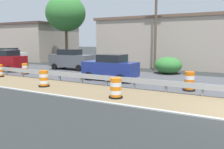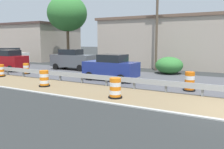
# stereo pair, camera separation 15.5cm
# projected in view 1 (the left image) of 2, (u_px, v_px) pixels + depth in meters

# --- Properties ---
(traffic_barrel_nearest) EXTENTS (0.71, 0.71, 1.15)m
(traffic_barrel_nearest) POSITION_uv_depth(u_px,v_px,m) (189.00, 82.00, 14.20)
(traffic_barrel_nearest) COLOR orange
(traffic_barrel_nearest) RESTS_ON ground
(traffic_barrel_close) EXTENTS (0.75, 0.75, 1.06)m
(traffic_barrel_close) POSITION_uv_depth(u_px,v_px,m) (116.00, 89.00, 12.42)
(traffic_barrel_close) COLOR orange
(traffic_barrel_close) RESTS_ON ground
(traffic_barrel_mid) EXTENTS (0.72, 0.72, 1.06)m
(traffic_barrel_mid) POSITION_uv_depth(u_px,v_px,m) (44.00, 79.00, 15.47)
(traffic_barrel_mid) COLOR orange
(traffic_barrel_mid) RESTS_ON ground
(traffic_barrel_farther) EXTENTS (0.64, 0.64, 0.96)m
(traffic_barrel_farther) POSITION_uv_depth(u_px,v_px,m) (25.00, 69.00, 21.17)
(traffic_barrel_farther) COLOR orange
(traffic_barrel_farther) RESTS_ON ground
(car_trailing_near_lane) EXTENTS (2.07, 4.63, 2.09)m
(car_trailing_near_lane) POSITION_uv_depth(u_px,v_px,m) (71.00, 59.00, 24.34)
(car_trailing_near_lane) COLOR #4C5156
(car_trailing_near_lane) RESTS_ON ground
(car_trailing_far_lane) EXTENTS (2.06, 4.14, 1.96)m
(car_trailing_far_lane) POSITION_uv_depth(u_px,v_px,m) (111.00, 67.00, 17.91)
(car_trailing_far_lane) COLOR navy
(car_trailing_far_lane) RESTS_ON ground
(car_distant_a) EXTENTS (2.27, 4.82, 2.08)m
(car_distant_a) POSITION_uv_depth(u_px,v_px,m) (8.00, 56.00, 28.88)
(car_distant_a) COLOR silver
(car_distant_a) RESTS_ON ground
(car_distant_b) EXTENTS (2.07, 4.09, 2.05)m
(car_distant_b) POSITION_uv_depth(u_px,v_px,m) (7.00, 60.00, 23.56)
(car_distant_b) COLOR maroon
(car_distant_b) RESTS_ON ground
(roadside_shop_near) EXTENTS (7.55, 14.60, 5.58)m
(roadside_shop_near) POSITION_uv_depth(u_px,v_px,m) (163.00, 42.00, 27.95)
(roadside_shop_near) COLOR #AD9E8E
(roadside_shop_near) RESTS_ON ground
(roadside_shop_far) EXTENTS (9.18, 10.44, 5.51)m
(roadside_shop_far) POSITION_uv_depth(u_px,v_px,m) (37.00, 42.00, 37.62)
(roadside_shop_far) COLOR #AD9E8E
(roadside_shop_far) RESTS_ON ground
(utility_pole_near) EXTENTS (0.24, 1.80, 8.84)m
(utility_pole_near) POSITION_uv_depth(u_px,v_px,m) (156.00, 24.00, 23.20)
(utility_pole_near) COLOR brown
(utility_pole_near) RESTS_ON ground
(bush_roadside) EXTENTS (2.46, 2.46, 1.53)m
(bush_roadside) POSITION_uv_depth(u_px,v_px,m) (168.00, 65.00, 21.41)
(bush_roadside) COLOR #337533
(bush_roadside) RESTS_ON ground
(tree_roadside) EXTENTS (5.10, 5.10, 8.73)m
(tree_roadside) POSITION_uv_depth(u_px,v_px,m) (66.00, 13.00, 30.43)
(tree_roadside) COLOR brown
(tree_roadside) RESTS_ON ground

